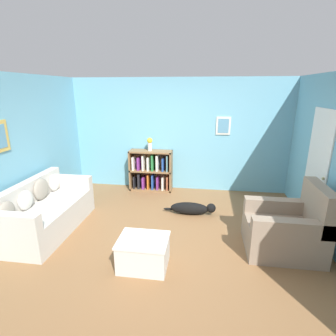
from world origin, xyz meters
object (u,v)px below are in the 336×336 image
bookshelf (151,171)px  dog (192,208)px  recliner_chair (288,229)px  vase (150,143)px  couch (45,212)px  coffee_table (144,252)px

bookshelf → dog: (1.05, -1.21, -0.34)m
bookshelf → recliner_chair: bearing=-41.1°
bookshelf → dog: bearing=-48.9°
dog → recliner_chair: bearing=-33.9°
recliner_chair → vase: size_ratio=3.44×
couch → recliner_chair: (3.92, -0.05, 0.02)m
bookshelf → vase: 0.67m
couch → bookshelf: 2.56m
couch → vase: vase is taller
bookshelf → coffee_table: 2.91m
couch → vase: 2.66m
dog → vase: bearing=131.8°
dog → bookshelf: bearing=131.1°
bookshelf → vase: vase is taller
dog → vase: size_ratio=3.34×
coffee_table → dog: (0.57, 1.65, -0.10)m
recliner_chair → couch: bearing=179.2°
bookshelf → coffee_table: bookshelf is taller
couch → dog: 2.63m
recliner_chair → coffee_table: 2.14m
dog → coffee_table: bearing=-109.0°
vase → bookshelf: bearing=55.2°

